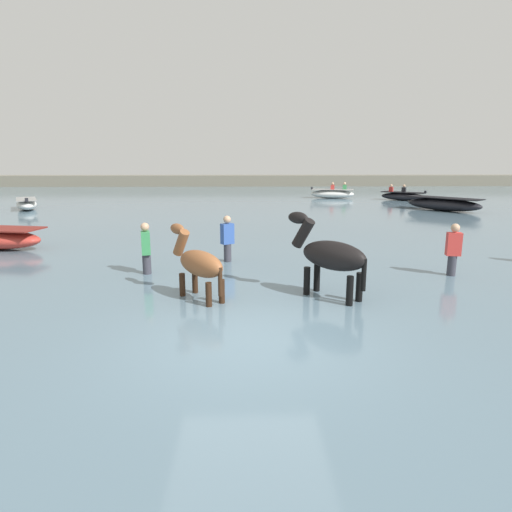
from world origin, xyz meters
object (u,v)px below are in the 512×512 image
(boat_mid_channel, at_px, (27,204))
(person_wading_mid, at_px, (453,256))
(horse_lead_black, at_px, (330,258))
(person_wading_close, at_px, (146,255))
(person_onlooker_right, at_px, (227,244))
(boat_far_inshore, at_px, (403,196))
(boat_distant_east, at_px, (332,194))
(boat_far_offshore, at_px, (443,204))
(horse_trailing_chestnut, at_px, (199,265))

(boat_mid_channel, relative_size, person_wading_mid, 1.82)
(horse_lead_black, relative_size, person_wading_mid, 1.25)
(person_wading_close, relative_size, person_onlooker_right, 1.00)
(horse_lead_black, height_order, boat_far_inshore, horse_lead_black)
(boat_distant_east, height_order, boat_far_inshore, boat_distant_east)
(boat_distant_east, xyz_separation_m, boat_far_offshore, (4.40, -7.62, 0.03))
(boat_distant_east, distance_m, person_wading_mid, 20.76)
(horse_lead_black, xyz_separation_m, horse_trailing_chestnut, (-2.56, -0.03, -0.13))
(horse_trailing_chestnut, relative_size, person_wading_mid, 1.11)
(boat_distant_east, relative_size, boat_far_inshore, 1.08)
(horse_trailing_chestnut, height_order, boat_far_offshore, horse_trailing_chestnut)
(boat_far_offshore, bearing_deg, person_wading_mid, -113.28)
(boat_mid_channel, height_order, boat_far_offshore, boat_mid_channel)
(boat_far_offshore, relative_size, person_wading_mid, 2.29)
(horse_lead_black, height_order, person_wading_mid, horse_lead_black)
(boat_mid_channel, relative_size, boat_distant_east, 0.95)
(boat_far_inshore, xyz_separation_m, person_onlooker_right, (-10.87, -17.34, 0.18))
(boat_mid_channel, distance_m, boat_distant_east, 19.02)
(boat_mid_channel, xyz_separation_m, person_onlooker_right, (11.31, -12.62, 0.18))
(horse_trailing_chestnut, distance_m, boat_far_inshore, 23.44)
(boat_far_offshore, bearing_deg, boat_mid_channel, 177.20)
(horse_lead_black, height_order, boat_mid_channel, horse_lead_black)
(boat_far_inshore, height_order, person_onlooker_right, person_onlooker_right)
(boat_far_inshore, relative_size, person_onlooker_right, 1.77)
(horse_lead_black, xyz_separation_m, person_wading_mid, (3.19, 1.58, -0.33))
(boat_distant_east, height_order, boat_far_offshore, boat_distant_east)
(person_wading_close, xyz_separation_m, person_wading_mid, (7.20, -0.33, 0.00))
(boat_mid_channel, height_order, person_onlooker_right, person_onlooker_right)
(boat_distant_east, xyz_separation_m, person_wading_mid, (-1.23, -20.73, 0.15))
(horse_lead_black, height_order, horse_trailing_chestnut, horse_lead_black)
(boat_far_inshore, xyz_separation_m, person_wading_close, (-12.75, -18.59, 0.18))
(person_wading_close, height_order, person_wading_mid, same)
(horse_trailing_chestnut, height_order, person_wading_close, horse_trailing_chestnut)
(person_onlooker_right, bearing_deg, horse_lead_black, -56.02)
(person_onlooker_right, bearing_deg, person_wading_mid, -16.51)
(horse_trailing_chestnut, distance_m, person_onlooker_right, 3.22)
(boat_far_inshore, bearing_deg, person_onlooker_right, -122.08)
(boat_far_inshore, height_order, boat_far_offshore, boat_far_inshore)
(person_wading_close, relative_size, person_wading_mid, 1.00)
(boat_far_inshore, bearing_deg, person_wading_mid, -106.35)
(horse_trailing_chestnut, bearing_deg, person_wading_close, 126.61)
(horse_lead_black, bearing_deg, boat_distant_east, 78.77)
(person_onlooker_right, bearing_deg, person_wading_close, -146.37)
(boat_distant_east, bearing_deg, boat_mid_channel, -159.92)
(boat_distant_east, bearing_deg, horse_lead_black, -101.23)
(boat_far_inshore, distance_m, person_wading_close, 22.54)
(horse_trailing_chestnut, height_order, boat_distant_east, horse_trailing_chestnut)
(horse_trailing_chestnut, distance_m, boat_mid_channel, 19.19)
(boat_far_inshore, height_order, person_wading_close, person_wading_close)
(horse_trailing_chestnut, relative_size, boat_distant_east, 0.58)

